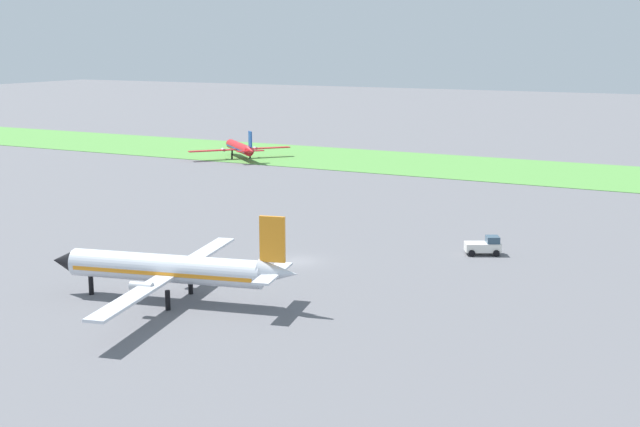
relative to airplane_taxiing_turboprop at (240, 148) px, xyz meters
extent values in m
plane|color=slate|center=(45.41, -61.46, -2.14)|extent=(600.00, 600.00, 0.00)
cube|color=#549342|center=(45.41, 8.79, -2.10)|extent=(360.00, 28.00, 0.08)
cylinder|color=red|center=(-0.26, 0.23, -0.01)|extent=(10.67, 9.84, 1.77)
cone|color=black|center=(-5.53, 4.96, -0.01)|extent=(2.48, 2.47, 1.74)
cone|color=red|center=(5.28, -4.74, 0.21)|extent=(2.91, 2.84, 1.59)
cube|color=#19479E|center=(-0.26, 0.23, -0.15)|extent=(10.17, 9.39, 0.25)
cube|color=red|center=(-3.25, -3.63, -0.32)|extent=(7.43, 8.08, 0.18)
cube|color=red|center=(3.26, 3.62, -0.32)|extent=(7.43, 8.08, 0.18)
cylinder|color=#B7BABF|center=(-2.44, -1.99, -0.32)|extent=(1.43, 1.37, 0.57)
cylinder|color=#B7BABF|center=(1.72, 2.64, -0.32)|extent=(1.43, 1.37, 0.57)
cube|color=#19479E|center=(5.01, -4.50, 2.29)|extent=(1.33, 1.22, 2.83)
cube|color=red|center=(4.19, -5.43, 0.16)|extent=(2.45, 2.55, 0.14)
cube|color=red|center=(5.84, -3.58, 0.16)|extent=(2.45, 2.55, 0.14)
cylinder|color=black|center=(-4.21, 3.78, -1.52)|extent=(0.32, 0.32, 1.24)
cylinder|color=black|center=(-0.77, -1.67, -1.52)|extent=(0.32, 0.32, 1.24)
cylinder|color=black|center=(1.57, 0.94, -1.52)|extent=(0.32, 0.32, 1.24)
cylinder|color=silver|center=(41.71, -78.18, 0.72)|extent=(17.28, 5.95, 2.38)
cone|color=black|center=(32.39, -80.19, 0.72)|extent=(2.82, 2.79, 2.34)
cone|color=silver|center=(51.50, -76.07, 1.02)|extent=(3.72, 2.80, 2.15)
cube|color=orange|center=(41.71, -78.18, 0.54)|extent=(16.36, 5.80, 0.33)
cube|color=silver|center=(43.56, -84.49, 0.31)|extent=(4.40, 13.17, 0.24)
cube|color=silver|center=(40.79, -71.67, 0.31)|extent=(4.40, 13.17, 0.24)
cylinder|color=#B7BABF|center=(42.41, -82.32, 0.31)|extent=(2.03, 1.15, 0.76)
cylinder|color=#B7BABF|center=(40.64, -74.12, 0.31)|extent=(2.03, 1.15, 0.76)
cube|color=orange|center=(51.03, -76.17, 3.82)|extent=(2.16, 0.73, 3.82)
cube|color=silver|center=(51.38, -77.80, 0.96)|extent=(2.10, 3.56, 0.19)
cube|color=silver|center=(50.68, -74.54, 0.96)|extent=(2.10, 3.56, 0.19)
cylinder|color=black|center=(34.72, -79.69, -1.30)|extent=(0.43, 0.43, 1.67)
cylinder|color=black|center=(43.37, -80.24, -1.30)|extent=(0.43, 0.43, 1.67)
cylinder|color=black|center=(42.38, -75.62, -1.30)|extent=(0.43, 0.43, 1.67)
cube|color=white|center=(61.21, -50.36, -1.34)|extent=(4.02, 3.23, 0.90)
cube|color=#334C60|center=(62.11, -49.90, -0.54)|extent=(1.84, 1.93, 0.70)
cylinder|color=black|center=(61.92, -48.99, -1.79)|extent=(0.74, 0.54, 0.70)
cylinder|color=black|center=(62.74, -50.59, -1.79)|extent=(0.74, 0.54, 0.70)
cylinder|color=black|center=(59.68, -50.13, -1.79)|extent=(0.74, 0.54, 0.70)
cylinder|color=black|center=(60.49, -51.73, -1.79)|extent=(0.74, 0.54, 0.70)
camera|label=1|loc=(84.99, -134.59, 19.71)|focal=47.89mm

